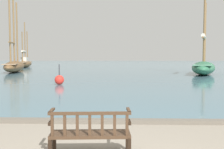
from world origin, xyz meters
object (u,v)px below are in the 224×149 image
object	(u,v)px
sailboat_mid_port	(25,63)
sailboat_far_starboard	(14,65)
channel_buoy	(59,80)
park_bench	(90,132)
sailboat_outer_port	(203,66)

from	to	relation	value
sailboat_mid_port	sailboat_far_starboard	world-z (taller)	sailboat_far_starboard
sailboat_mid_port	channel_buoy	xyz separation A→B (m)	(10.67, -24.54, -0.37)
park_bench	channel_buoy	xyz separation A→B (m)	(-3.36, 12.46, -0.08)
sailboat_mid_port	sailboat_outer_port	world-z (taller)	sailboat_outer_port
sailboat_outer_port	park_bench	bearing A→B (deg)	-111.44
sailboat_mid_port	sailboat_outer_port	size ratio (longest dim) A/B	0.67
park_bench	sailboat_far_starboard	xyz separation A→B (m)	(-11.21, 25.29, 0.41)
park_bench	sailboat_far_starboard	size ratio (longest dim) A/B	0.17
sailboat_outer_port	sailboat_far_starboard	size ratio (longest dim) A/B	1.03
sailboat_outer_port	sailboat_far_starboard	bearing A→B (deg)	170.98
sailboat_outer_port	channel_buoy	xyz separation A→B (m)	(-12.05, -9.67, -0.55)
sailboat_mid_port	sailboat_far_starboard	bearing A→B (deg)	-76.43
park_bench	sailboat_mid_port	bearing A→B (deg)	110.77
channel_buoy	sailboat_far_starboard	bearing A→B (deg)	121.44
park_bench	sailboat_outer_port	distance (m)	23.78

